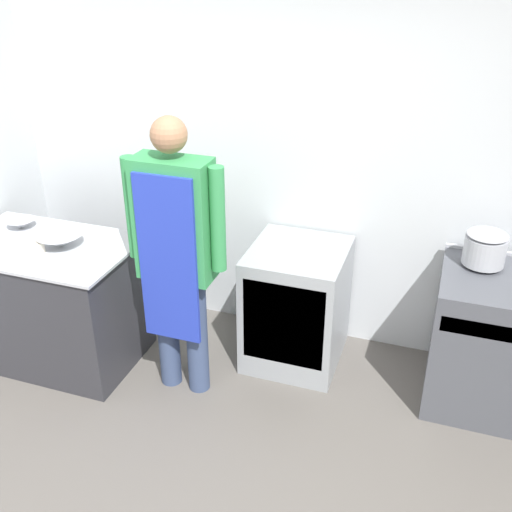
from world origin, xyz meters
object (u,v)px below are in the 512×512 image
Objects in this scene: mixing_bowl at (60,240)px; plastic_tub at (28,250)px; stock_pot at (485,247)px; stove at (500,342)px; fridge_unit at (296,305)px; person_cook at (176,246)px.

mixing_bowl is 2.16× the size of plastic_tub.
stock_pot reaches higher than mixing_bowl.
mixing_bowl is (-2.82, -0.47, 0.48)m from stove.
fridge_unit is at bearing 18.82° from mixing_bowl.
fridge_unit is 1.04m from person_cook.
fridge_unit is at bearing 42.01° from person_cook.
stove is at bearing 9.41° from mixing_bowl.
stock_pot reaches higher than fridge_unit.
fridge_unit is at bearing 22.99° from plastic_tub.
person_cook is (-0.62, -0.56, 0.62)m from fridge_unit.
mixing_bowl is (-0.87, 0.05, -0.12)m from person_cook.
fridge_unit is 1.81m from plastic_tub.
stock_pot is at bearing 15.55° from plastic_tub.
mixing_bowl is at bearing -161.18° from fridge_unit.
stove is 2.90m from mixing_bowl.
mixing_bowl is at bearing 176.86° from person_cook.
stock_pot is (-0.19, 0.12, 0.58)m from stove.
stove is 0.62m from stock_pot.
stove is at bearing 14.82° from person_cook.
fridge_unit is 5.94× the size of plastic_tub.
person_cook is 12.70× the size of plastic_tub.
stove is 6.34× the size of plastic_tub.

